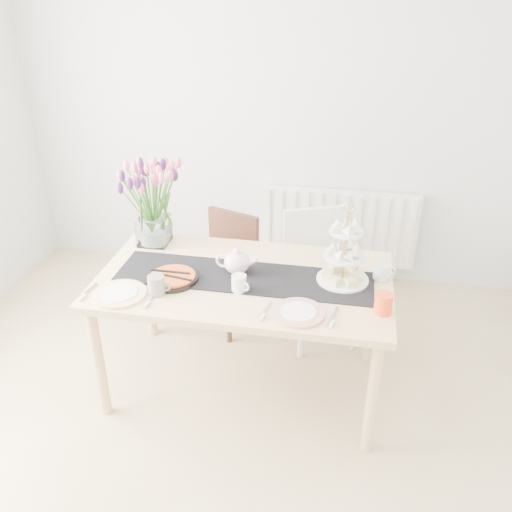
% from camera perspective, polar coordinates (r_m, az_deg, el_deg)
% --- Properties ---
extents(room_shell, '(4.50, 4.50, 4.50)m').
position_cam_1_polar(room_shell, '(2.03, -7.09, 0.03)').
color(room_shell, tan).
rests_on(room_shell, ground).
extents(radiator, '(1.20, 0.08, 0.60)m').
position_cam_1_polar(radiator, '(4.29, 8.67, 3.03)').
color(radiator, white).
rests_on(radiator, room_shell).
extents(dining_table, '(1.60, 0.90, 0.75)m').
position_cam_1_polar(dining_table, '(3.00, -1.26, -3.53)').
color(dining_table, '#DAAE75').
rests_on(dining_table, ground).
extents(chair_brown, '(0.50, 0.50, 0.78)m').
position_cam_1_polar(chair_brown, '(3.75, -3.17, -0.56)').
color(chair_brown, '#3B1B15').
rests_on(chair_brown, ground).
extents(chair_white, '(0.56, 0.56, 0.88)m').
position_cam_1_polar(chair_white, '(3.59, 6.62, -1.06)').
color(chair_white, white).
rests_on(chair_white, ground).
extents(table_runner, '(1.40, 0.35, 0.01)m').
position_cam_1_polar(table_runner, '(2.96, -1.27, -2.21)').
color(table_runner, black).
rests_on(table_runner, dining_table).
extents(tulip_vase, '(0.64, 0.64, 0.54)m').
position_cam_1_polar(tulip_vase, '(3.25, -11.10, 6.88)').
color(tulip_vase, silver).
rests_on(tulip_vase, dining_table).
extents(cake_stand, '(0.28, 0.28, 0.41)m').
position_cam_1_polar(cake_stand, '(2.90, 9.24, -0.67)').
color(cake_stand, gold).
rests_on(cake_stand, dining_table).
extents(teapot, '(0.24, 0.19, 0.15)m').
position_cam_1_polar(teapot, '(2.96, -2.02, -0.68)').
color(teapot, white).
rests_on(teapot, dining_table).
extents(cream_jug, '(0.10, 0.10, 0.09)m').
position_cam_1_polar(cream_jug, '(3.00, 13.08, -1.63)').
color(cream_jug, silver).
rests_on(cream_jug, dining_table).
extents(tart_tin, '(0.28, 0.28, 0.03)m').
position_cam_1_polar(tart_tin, '(2.96, -8.77, -2.31)').
color(tart_tin, black).
rests_on(tart_tin, dining_table).
extents(mug_grey, '(0.09, 0.09, 0.10)m').
position_cam_1_polar(mug_grey, '(2.84, -10.44, -3.03)').
color(mug_grey, gray).
rests_on(mug_grey, dining_table).
extents(mug_white, '(0.11, 0.11, 0.09)m').
position_cam_1_polar(mug_white, '(2.82, -1.80, -2.90)').
color(mug_white, silver).
rests_on(mug_white, dining_table).
extents(mug_orange, '(0.12, 0.12, 0.11)m').
position_cam_1_polar(mug_orange, '(2.72, 13.26, -4.88)').
color(mug_orange, '#FE4B1C').
rests_on(mug_orange, dining_table).
extents(plate_left, '(0.32, 0.32, 0.01)m').
position_cam_1_polar(plate_left, '(2.89, -14.18, -3.89)').
color(plate_left, silver).
rests_on(plate_left, dining_table).
extents(plate_right, '(0.31, 0.31, 0.01)m').
position_cam_1_polar(plate_right, '(2.67, 4.48, -5.98)').
color(plate_right, silver).
rests_on(plate_right, dining_table).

